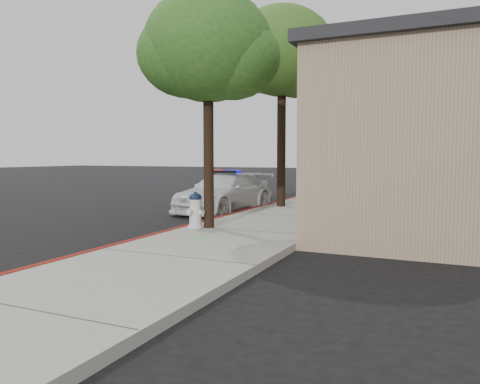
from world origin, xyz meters
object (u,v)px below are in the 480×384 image
object	(u,v)px
street_tree_near	(208,51)
street_tree_far	(348,109)
fire_hydrant	(195,210)
street_tree_mid	(283,56)
clapboard_building	(475,148)
police_car	(225,192)

from	to	relation	value
street_tree_near	street_tree_far	world-z (taller)	street_tree_near
fire_hydrant	street_tree_far	world-z (taller)	street_tree_far
fire_hydrant	street_tree_mid	size ratio (longest dim) A/B	0.13
clapboard_building	fire_hydrant	bearing A→B (deg)	-124.44
clapboard_building	street_tree_near	distance (m)	10.98
street_tree_near	street_tree_mid	bearing A→B (deg)	89.86
fire_hydrant	street_tree_mid	bearing A→B (deg)	101.21
clapboard_building	street_tree_near	world-z (taller)	street_tree_near
clapboard_building	fire_hydrant	xyz separation A→B (m)	(-6.26, -9.12, -1.55)
street_tree_far	fire_hydrant	bearing A→B (deg)	-94.27
street_tree_near	street_tree_far	distance (m)	12.79
police_car	street_tree_mid	distance (m)	4.93
street_tree_near	street_tree_mid	xyz separation A→B (m)	(0.01, 5.21, 0.89)
street_tree_far	street_tree_near	bearing A→B (deg)	-93.11
fire_hydrant	street_tree_mid	xyz separation A→B (m)	(0.28, 5.38, 4.58)
clapboard_building	street_tree_far	distance (m)	6.81
street_tree_mid	street_tree_near	bearing A→B (deg)	-90.14
fire_hydrant	street_tree_near	world-z (taller)	street_tree_near
clapboard_building	street_tree_mid	bearing A→B (deg)	-147.95
street_tree_near	clapboard_building	bearing A→B (deg)	56.23
clapboard_building	police_car	world-z (taller)	clapboard_building
clapboard_building	police_car	distance (m)	9.13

